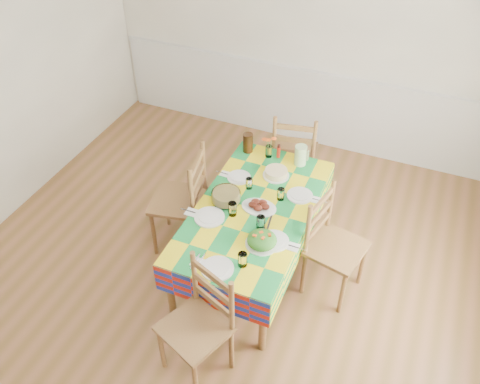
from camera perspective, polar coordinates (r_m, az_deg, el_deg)
name	(u,v)px	position (r m, az deg, el deg)	size (l,w,h in m)	color
room	(202,165)	(3.55, -4.33, 3.02)	(4.58, 5.08, 2.78)	brown
wainscot	(300,103)	(5.97, 6.74, 9.91)	(4.41, 0.06, 0.92)	silver
dining_table	(254,215)	(4.25, 1.55, -2.57)	(0.93, 1.73, 0.67)	brown
setting_near_head	(226,265)	(3.74, -1.61, -8.18)	(0.40, 0.27, 0.12)	white
setting_left_near	(217,214)	(4.12, -2.58, -2.47)	(0.45, 0.27, 0.12)	white
setting_left_far	(242,179)	(4.46, 0.23, 1.44)	(0.38, 0.23, 0.10)	white
setting_right_near	(270,234)	(3.96, 3.35, -4.74)	(0.45, 0.26, 0.11)	white
setting_right_far	(294,195)	(4.32, 6.04, -0.34)	(0.42, 0.24, 0.11)	white
meat_platter	(259,206)	(4.19, 2.14, -1.57)	(0.30, 0.21, 0.06)	white
salad_platter	(262,240)	(3.89, 2.47, -5.44)	(0.26, 0.26, 0.11)	white
pasta_bowl	(226,196)	(4.25, -1.57, -0.49)	(0.25, 0.25, 0.09)	white
cake	(276,173)	(4.52, 4.07, 2.14)	(0.24, 0.24, 0.07)	white
serving_utensils	(267,222)	(4.09, 3.03, -3.35)	(0.11, 0.25, 0.01)	black
flower_vase	(269,148)	(4.72, 3.25, 4.92)	(0.13, 0.11, 0.22)	white
hot_sauce	(279,151)	(4.72, 4.36, 4.61)	(0.03, 0.03, 0.14)	red
green_pitcher	(301,155)	(4.64, 6.81, 4.12)	(0.11, 0.11, 0.19)	#A4C98E
tea_pitcher	(248,143)	(4.77, 0.89, 5.55)	(0.09, 0.09, 0.19)	black
name_card	(214,279)	(3.68, -2.90, -9.77)	(0.07, 0.02, 0.02)	white
chair_near	(199,325)	(3.69, -4.61, -14.66)	(0.56, 0.54, 0.98)	brown
chair_far	(294,155)	(5.11, 6.06, 4.20)	(0.51, 0.49, 1.00)	brown
chair_left	(183,201)	(4.54, -6.43, -0.97)	(0.53, 0.54, 1.05)	brown
chair_right	(332,246)	(4.22, 10.26, -5.98)	(0.50, 0.52, 0.99)	brown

